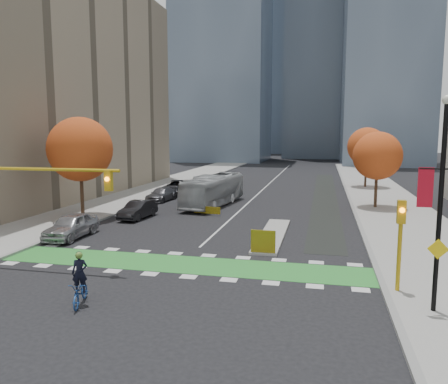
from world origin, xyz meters
The scene contains 26 objects.
ground centered at (0.00, 0.00, 0.00)m, with size 300.00×300.00×0.00m, color black.
sidewalk_west centered at (-13.50, 20.00, 0.07)m, with size 7.00×120.00×0.15m, color gray.
sidewalk_east centered at (13.50, 20.00, 0.07)m, with size 7.00×120.00×0.15m, color gray.
curb_west centered at (-10.00, 20.00, 0.07)m, with size 0.30×120.00×0.16m, color gray.
curb_east centered at (10.00, 20.00, 0.07)m, with size 0.30×120.00×0.16m, color gray.
bike_crossing centered at (0.00, 1.50, 0.01)m, with size 20.00×3.00×0.01m, color #2D8C33.
centre_line centered at (0.00, 40.00, 0.01)m, with size 0.15×70.00×0.01m, color silver.
bike_lane_paint centered at (7.50, 30.00, 0.01)m, with size 2.50×50.00×0.01m, color black.
median_island centered at (4.00, 9.00, 0.08)m, with size 1.60×10.00×0.16m, color gray.
hazard_board centered at (4.00, 4.20, 0.80)m, with size 1.40×0.12×1.30m, color yellow.
building_west centered at (-24.00, 22.00, 12.50)m, with size 16.00×44.00×25.00m, color gray.
tower_nw centered at (-18.00, 90.00, 35.00)m, with size 22.00×22.00×70.00m, color #47566B.
tower_ne centered at (20.00, 85.00, 30.00)m, with size 18.00×24.00×60.00m, color #47566B.
tower_far centered at (-4.00, 140.00, 40.00)m, with size 26.00×26.00×80.00m, color #47566B.
tree_west centered at (-12.00, 12.00, 5.62)m, with size 5.20×5.20×8.22m.
tree_east_near centered at (12.00, 22.00, 4.86)m, with size 4.40×4.40×7.08m.
tree_east_far centered at (12.50, 38.00, 5.24)m, with size 4.80×4.80×7.65m.
traffic_signal_west centered at (-7.93, -0.51, 4.03)m, with size 8.53×0.56×5.20m.
traffic_signal_east centered at (10.50, -0.51, 2.73)m, with size 0.35×0.43×4.10m.
banner_lamppost centered at (11.50, -2.50, 4.61)m, with size 1.65×0.36×8.28m.
cyclist centered at (-2.22, -4.66, 0.73)m, with size 1.17×2.02×2.20m.
bus centered at (-3.00, 20.40, 1.48)m, with size 2.49×10.66×2.97m, color #A3A8AB.
parked_car_a centered at (-9.00, 5.51, 0.82)m, with size 1.93×4.79×1.63m, color #A1A2A6.
parked_car_b centered at (-7.43, 12.71, 0.72)m, with size 1.52×4.37×1.44m, color black.
parked_car_c centered at (-8.94, 21.97, 0.67)m, with size 1.88×4.61×1.34m, color #525258.
parked_car_d centered at (-9.00, 26.97, 0.80)m, with size 2.64×5.73×1.59m, color black.
Camera 1 is at (7.21, -19.89, 6.90)m, focal length 35.00 mm.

